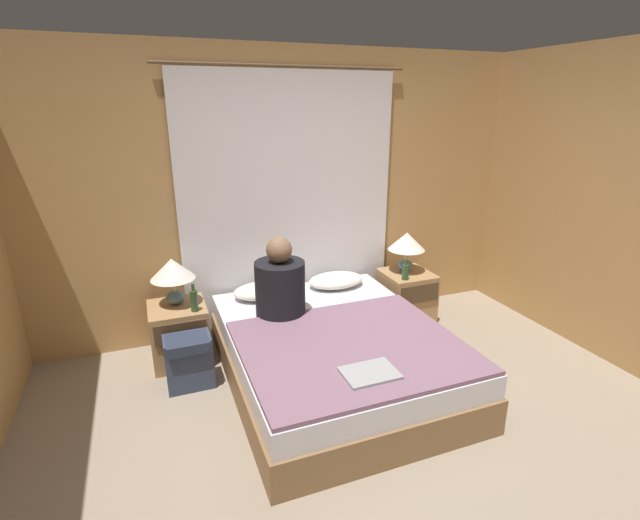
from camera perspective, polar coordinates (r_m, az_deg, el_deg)
ground_plane at (r=3.06m, az=9.04°, el=-23.20°), size 16.00×16.00×0.00m
wall_back at (r=4.22m, az=-3.99°, el=8.03°), size 4.56×0.06×2.50m
curtain_panel at (r=4.18m, az=-3.71°, el=6.71°), size 2.15×0.02×2.33m
bed at (r=3.60m, az=1.74°, el=-11.57°), size 1.55×1.98×0.43m
nightstand_left at (r=4.01m, az=-16.91°, el=-8.61°), size 0.45×0.47×0.48m
nightstand_right at (r=4.62m, az=10.55°, el=-4.37°), size 0.45×0.47×0.48m
lamp_left at (r=3.86m, az=-17.70°, el=-1.39°), size 0.35×0.35×0.39m
lamp_right at (r=4.48m, az=10.61°, el=1.98°), size 0.35×0.35×0.39m
pillow_left at (r=4.05m, az=-6.99°, el=-3.75°), size 0.52×0.35×0.12m
pillow_right at (r=4.25m, az=1.97°, el=-2.50°), size 0.52×0.35×0.12m
blanket_on_bed at (r=3.24m, az=3.93°, el=-10.56°), size 1.49×1.30×0.03m
person_left_in_bed at (r=3.63m, az=-4.94°, el=-3.08°), size 0.39×0.39×0.64m
beer_bottle_on_left_stand at (r=3.75m, az=-15.24°, el=-4.79°), size 0.06×0.06×0.23m
beer_bottle_on_right_stand at (r=4.34m, az=10.47°, el=-1.41°), size 0.06×0.06×0.20m
laptop_on_bed at (r=2.92m, az=6.15°, el=-13.66°), size 0.33×0.25×0.02m
backpack_on_floor at (r=3.66m, az=-15.85°, el=-11.61°), size 0.34×0.25×0.41m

